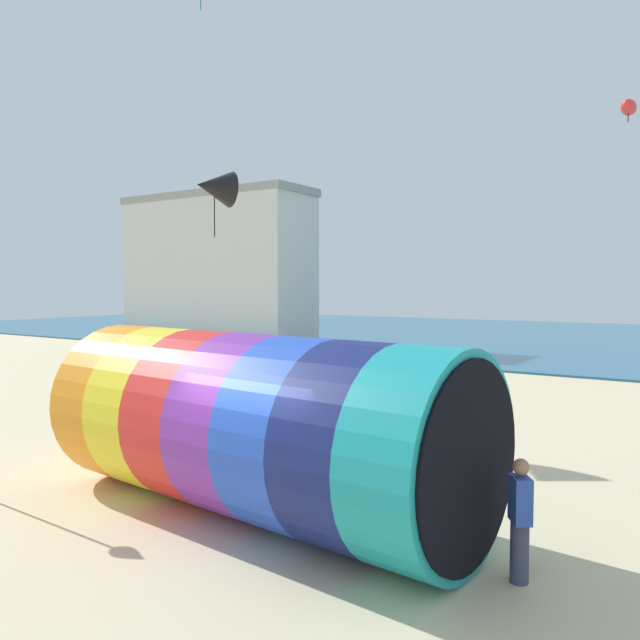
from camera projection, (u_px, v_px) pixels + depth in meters
name	position (u px, v px, depth m)	size (l,w,h in m)	color
ground_plane	(274.00, 536.00, 9.59)	(120.00, 120.00, 0.00)	beige
sea	(627.00, 341.00, 42.96)	(120.00, 40.00, 0.10)	#236084
giant_inflatable_tube	(256.00, 425.00, 10.41)	(8.04, 3.77, 3.05)	orange
kite_handler	(520.00, 520.00, 8.04)	(0.38, 0.42, 1.63)	#383D56
kite_red_parafoil	(628.00, 107.00, 20.77)	(0.63, 1.39, 0.75)	red
kite_black_delta	(214.00, 187.00, 17.64)	(1.39, 1.42, 1.95)	black
promenade_building	(217.00, 268.00, 42.98)	(14.20, 4.62, 10.15)	silver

